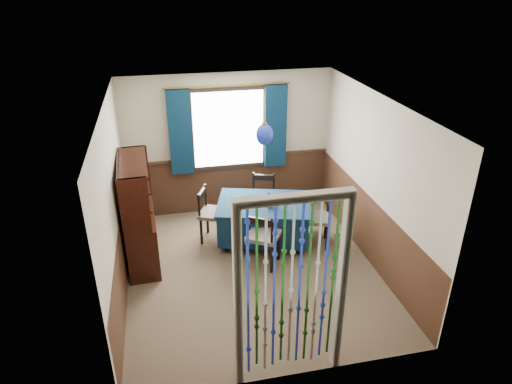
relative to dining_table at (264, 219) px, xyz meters
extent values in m
plane|color=brown|center=(-0.35, -0.76, -0.41)|extent=(4.00, 4.00, 0.00)
plane|color=silver|center=(-0.35, -0.76, 2.09)|extent=(4.00, 4.00, 0.00)
plane|color=#C0B69D|center=(-0.35, 1.24, 0.84)|extent=(3.60, 0.00, 3.60)
plane|color=#C0B69D|center=(-0.35, -2.76, 0.84)|extent=(3.60, 0.00, 3.60)
plane|color=#C0B69D|center=(-2.15, -0.76, 0.84)|extent=(0.00, 4.00, 4.00)
plane|color=#C0B69D|center=(1.45, -0.76, 0.84)|extent=(0.00, 4.00, 4.00)
plane|color=#3E2517|center=(-0.35, 1.23, 0.09)|extent=(3.60, 0.00, 3.60)
plane|color=#3E2517|center=(-0.35, -2.74, 0.09)|extent=(3.60, 0.00, 3.60)
plane|color=#3E2517|center=(-2.14, -0.76, 0.09)|extent=(0.00, 4.00, 4.00)
plane|color=#3E2517|center=(1.43, -0.76, 0.09)|extent=(0.00, 4.00, 4.00)
cube|color=black|center=(-0.35, 1.19, 1.14)|extent=(1.32, 0.12, 1.42)
cube|color=#0B233A|center=(0.00, 0.00, -0.02)|extent=(1.59, 1.28, 0.54)
cube|color=#0B233A|center=(0.00, 0.00, 0.27)|extent=(1.66, 1.35, 0.03)
cylinder|color=black|center=(-0.63, -0.18, -0.34)|extent=(0.07, 0.07, 0.14)
cylinder|color=black|center=(0.45, -0.48, -0.34)|extent=(0.07, 0.07, 0.14)
cylinder|color=black|center=(-0.45, 0.48, -0.34)|extent=(0.07, 0.07, 0.14)
cylinder|color=black|center=(0.63, 0.18, -0.34)|extent=(0.07, 0.07, 0.14)
cylinder|color=black|center=(-0.40, -0.69, -0.18)|extent=(0.04, 0.04, 0.46)
cylinder|color=black|center=(-0.08, -0.88, -0.18)|extent=(0.04, 0.04, 0.46)
cylinder|color=black|center=(-0.22, -0.39, -0.18)|extent=(0.04, 0.04, 0.46)
cylinder|color=black|center=(0.10, -0.58, -0.18)|extent=(0.04, 0.04, 0.46)
cube|color=#5B5549|center=(-0.15, -0.63, 0.08)|extent=(0.61, 0.60, 0.06)
cube|color=black|center=(-0.25, -0.79, 0.42)|extent=(0.35, 0.24, 0.10)
cylinder|color=black|center=(-0.40, -0.70, 0.28)|extent=(0.04, 0.04, 0.45)
cylinder|color=black|center=(-0.09, -0.89, 0.28)|extent=(0.04, 0.04, 0.45)
cylinder|color=black|center=(0.33, 0.67, -0.19)|extent=(0.04, 0.04, 0.44)
cylinder|color=black|center=(0.00, 0.79, -0.19)|extent=(0.04, 0.04, 0.44)
cylinder|color=black|center=(0.22, 0.36, -0.19)|extent=(0.04, 0.04, 0.44)
cylinder|color=black|center=(-0.11, 0.48, -0.19)|extent=(0.04, 0.04, 0.44)
cube|color=#5B5549|center=(0.11, 0.57, 0.06)|extent=(0.54, 0.53, 0.06)
cube|color=black|center=(0.17, 0.74, 0.39)|extent=(0.36, 0.16, 0.10)
cylinder|color=black|center=(0.33, 0.68, 0.25)|extent=(0.04, 0.04, 0.43)
cylinder|color=black|center=(0.00, 0.80, 0.25)|extent=(0.04, 0.04, 0.43)
cylinder|color=black|center=(-0.86, 0.45, -0.18)|extent=(0.04, 0.04, 0.45)
cylinder|color=black|center=(-1.00, 0.12, -0.18)|extent=(0.04, 0.04, 0.45)
cylinder|color=black|center=(-0.54, 0.32, -0.18)|extent=(0.04, 0.04, 0.45)
cylinder|color=black|center=(-0.68, -0.02, -0.18)|extent=(0.04, 0.04, 0.45)
cube|color=#5B5549|center=(-0.77, 0.22, 0.07)|extent=(0.56, 0.57, 0.06)
cube|color=black|center=(-0.94, 0.29, 0.41)|extent=(0.18, 0.37, 0.10)
cylinder|color=black|center=(-0.87, 0.45, 0.27)|extent=(0.04, 0.04, 0.44)
cylinder|color=black|center=(-1.01, 0.12, 0.27)|extent=(0.04, 0.04, 0.44)
cylinder|color=black|center=(0.91, -0.48, -0.19)|extent=(0.04, 0.04, 0.44)
cylinder|color=black|center=(1.01, -0.14, -0.19)|extent=(0.04, 0.04, 0.44)
cylinder|color=black|center=(0.59, -0.39, -0.19)|extent=(0.04, 0.04, 0.44)
cylinder|color=black|center=(0.69, -0.05, -0.19)|extent=(0.04, 0.04, 0.44)
cube|color=#5B5549|center=(0.80, -0.27, 0.07)|extent=(0.52, 0.53, 0.06)
cube|color=black|center=(0.97, -0.32, 0.39)|extent=(0.14, 0.37, 0.10)
cylinder|color=black|center=(0.92, -0.49, 0.25)|extent=(0.04, 0.04, 0.43)
cylinder|color=black|center=(1.02, -0.15, 0.25)|extent=(0.04, 0.04, 0.43)
cube|color=black|center=(-1.91, -0.15, 0.00)|extent=(0.49, 1.26, 0.81)
cube|color=black|center=(-1.91, -0.74, 0.81)|extent=(0.38, 0.07, 0.81)
cube|color=black|center=(-1.91, 0.44, 0.81)|extent=(0.38, 0.07, 0.81)
cube|color=black|center=(-1.91, -0.15, 1.19)|extent=(0.44, 1.26, 0.04)
cube|color=black|center=(-2.10, -0.15, 0.81)|extent=(0.09, 1.22, 0.81)
cube|color=black|center=(-1.88, -0.15, 0.69)|extent=(0.38, 1.17, 0.02)
cube|color=black|center=(-1.88, -0.15, 0.96)|extent=(0.38, 1.17, 0.02)
cylinder|color=olive|center=(0.00, 0.00, 1.75)|extent=(0.01, 0.01, 0.68)
ellipsoid|color=#172D9E|center=(0.00, 0.00, 1.41)|extent=(0.26, 0.26, 0.32)
cylinder|color=olive|center=(0.00, 0.00, 1.57)|extent=(0.08, 0.08, 0.03)
imported|color=#172D9E|center=(0.06, -0.09, 0.38)|extent=(0.23, 0.23, 0.20)
imported|color=beige|center=(-1.86, -0.41, 0.73)|extent=(0.21, 0.21, 0.05)
imported|color=beige|center=(-1.86, 0.09, 0.50)|extent=(0.23, 0.23, 0.20)
camera|label=1|loc=(-1.47, -6.20, 3.58)|focal=32.00mm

